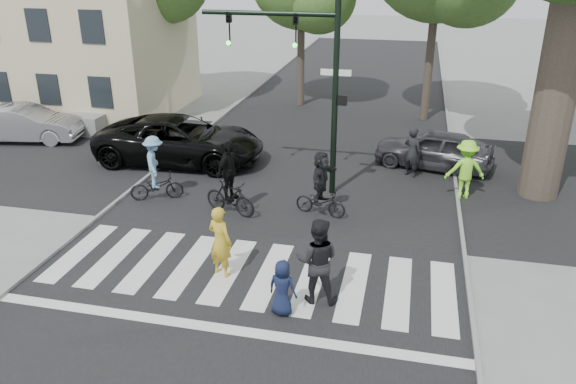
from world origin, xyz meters
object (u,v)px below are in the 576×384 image
cyclist_left (155,173)px  cyclist_right (321,187)px  pedestrian_woman (220,242)px  cyclist_mid (229,185)px  car_silver (26,124)px  pedestrian_child (282,288)px  traffic_signal (307,68)px  car_grey (434,149)px  pedestrian_adult (317,261)px  car_suv (180,140)px

cyclist_left → cyclist_right: size_ratio=1.05×
pedestrian_woman → cyclist_mid: (-0.85, 3.24, 0.03)m
cyclist_left → car_silver: (-7.56, 4.20, -0.16)m
pedestrian_child → car_silver: size_ratio=0.29×
traffic_signal → pedestrian_child: (0.80, -6.60, -3.27)m
cyclist_left → car_grey: bearing=29.6°
cyclist_mid → car_silver: bearing=155.1°
cyclist_left → cyclist_mid: bearing=-10.7°
car_grey → pedestrian_adult: bearing=-3.0°
traffic_signal → pedestrian_woman: (-0.96, -5.40, -3.03)m
cyclist_mid → car_suv: cyclist_mid is taller
pedestrian_child → cyclist_mid: cyclist_mid is taller
cyclist_mid → car_silver: size_ratio=0.50×
pedestrian_child → car_grey: size_ratio=0.31×
cyclist_mid → car_silver: 11.10m
car_suv → pedestrian_woman: bearing=-152.6°
pedestrian_woman → pedestrian_adult: size_ratio=0.90×
car_grey → cyclist_right: bearing=-21.5°
traffic_signal → cyclist_right: traffic_signal is taller
pedestrian_woman → car_suv: pedestrian_woman is taller
pedestrian_adult → cyclist_left: bearing=-41.0°
pedestrian_woman → cyclist_left: 5.01m
car_silver → pedestrian_woman: bearing=-136.4°
traffic_signal → pedestrian_adult: bearing=-76.7°
pedestrian_adult → car_grey: bearing=-110.2°
pedestrian_adult → car_suv: (-6.31, 7.54, -0.15)m
car_grey → cyclist_mid: bearing=-35.2°
pedestrian_child → car_silver: (-12.67, 9.11, 0.09)m
cyclist_right → car_suv: bearing=150.0°
pedestrian_adult → cyclist_right: 4.33m
traffic_signal → car_grey: size_ratio=1.48×
pedestrian_woman → cyclist_right: size_ratio=0.91×
pedestrian_adult → car_suv: pedestrian_adult is taller
traffic_signal → car_grey: bearing=37.4°
cyclist_right → cyclist_left: bearing=-179.7°
pedestrian_child → cyclist_left: (-5.11, 4.91, 0.25)m
pedestrian_woman → car_suv: (-3.94, 7.00, -0.05)m
traffic_signal → cyclist_right: (0.76, -1.66, -3.04)m
car_suv → car_grey: 8.96m
traffic_signal → pedestrian_adult: size_ratio=3.07×
car_suv → pedestrian_adult: bearing=-142.1°
pedestrian_child → car_silver: bearing=-25.1°
traffic_signal → car_suv: size_ratio=1.01×
car_grey → car_suv: bearing=-68.1°
cyclist_mid → car_suv: bearing=129.4°
car_grey → traffic_signal: bearing=-39.8°
cyclist_right → car_grey: size_ratio=0.48×
car_suv → car_silver: size_ratio=1.36×
car_silver → cyclist_mid: bearing=-125.4°
car_grey → pedestrian_woman: bearing=-17.4°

